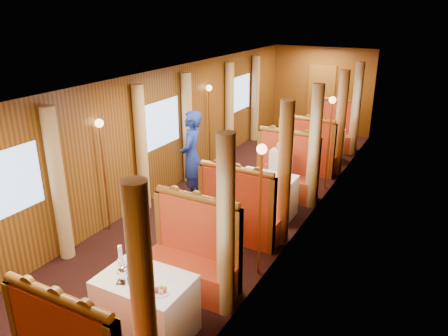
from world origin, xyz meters
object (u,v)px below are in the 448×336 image
Objects in this scene: teapot_left at (124,275)px; teapot_right at (136,278)px; table_mid at (265,196)px; banquette_mid_fwd at (240,216)px; banquette_far_aft at (331,133)px; fruit_plate at (161,291)px; rose_vase_mid at (266,167)px; banquette_far_fwd at (307,154)px; table_far at (320,145)px; rose_vase_far at (321,123)px; passenger at (280,165)px; banquette_mid_aft at (284,175)px; table_near at (146,306)px; banquette_near_aft at (192,260)px; steward at (192,157)px; tea_tray at (134,279)px.

teapot_right is (0.14, 0.04, -0.02)m from teapot_left.
banquette_mid_fwd is at bearing -90.00° from table_mid.
banquette_far_aft is 6.71× the size of fruit_plate.
rose_vase_mid is (0.00, 0.02, 0.55)m from table_mid.
table_far is at bearing 90.00° from banquette_far_fwd.
fruit_plate is at bearing -87.05° from banquette_far_fwd.
rose_vase_far is 0.47× the size of passenger.
fruit_plate is at bearing -86.12° from banquette_mid_aft.
table_mid is at bearing -90.00° from passenger.
table_near is 3.56m from rose_vase_mid.
table_mid is at bearing 90.00° from banquette_near_aft.
table_mid is 5.64× the size of teapot_left.
table_near is at bearing 6.33° from steward.
banquette_far_aft is (0.00, 1.01, 0.05)m from table_far.
banquette_mid_fwd is 1.00× the size of banquette_mid_aft.
table_far is at bearing 90.00° from passenger.
tea_tray is at bearing -91.10° from banquette_mid_aft.
table_far is 7.11m from teapot_right.
teapot_left is 0.15m from teapot_right.
fruit_plate is at bearing -19.88° from table_near.
banquette_mid_aft is 3.72× the size of rose_vase_far.
fruit_plate is 0.56× the size of rose_vase_mid.
banquette_mid_fwd is at bearing -90.00° from banquette_far_aft.
passenger reaches higher than table_mid.
banquette_mid_fwd reaches higher than teapot_left.
banquette_far_fwd is at bearing 90.00° from rose_vase_mid.
rose_vase_far is (0.01, 5.96, 0.50)m from banquette_near_aft.
tea_tray is (-0.09, -0.07, 0.38)m from table_near.
passenger is at bearing 88.82° from tea_tray.
table_near is 5.25× the size of fruit_plate.
tea_tray is 0.94× the size of rose_vase_mid.
table_far is 7.78× the size of teapot_right.
banquette_mid_fwd reaches higher than teapot_right.
banquette_far_fwd is at bearing 90.00° from passenger.
table_mid is 5.25× the size of fruit_plate.
passenger reaches higher than tea_tray.
table_near is 1.00× the size of table_far.
teapot_right is 4.32m from passenger.
tea_tray is at bearing 174.03° from fruit_plate.
teapot_right is 3.85m from steward.
banquette_far_fwd is 2.99m from steward.
steward reaches higher than fruit_plate.
rose_vase_far is (0.01, 2.46, 0.50)m from banquette_mid_aft.
tea_tray is 0.08m from teapot_right.
banquette_far_fwd is 1.79m from passenger.
teapot_left is (-0.17, -3.63, 0.45)m from table_mid.
rose_vase_mid reaches higher than table_far.
fruit_plate is (0.31, -8.13, 0.35)m from banquette_far_aft.
tea_tray is (-0.09, -2.56, 0.33)m from banquette_mid_fwd.
table_far is 0.78× the size of banquette_far_aft.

